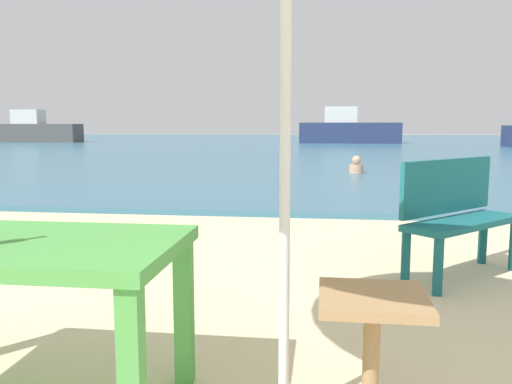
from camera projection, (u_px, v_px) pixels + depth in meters
sea_water at (325, 144)px, 31.46m from camera, size 120.00×50.00×0.08m
picnic_table_green at (11, 265)px, 2.19m from camera, size 1.40×0.80×0.76m
side_table_wood at (372, 338)px, 2.18m from camera, size 0.44×0.44×0.54m
bench_teal_center at (457, 210)px, 4.24m from camera, size 1.10×1.10×0.95m
swimmer_person at (356, 166)px, 12.38m from camera, size 0.34×0.34×0.41m
boat_ferry at (348, 130)px, 31.30m from camera, size 5.90×1.61×2.14m
boat_fishing_trawler at (35, 130)px, 33.09m from camera, size 5.53×1.51×2.01m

